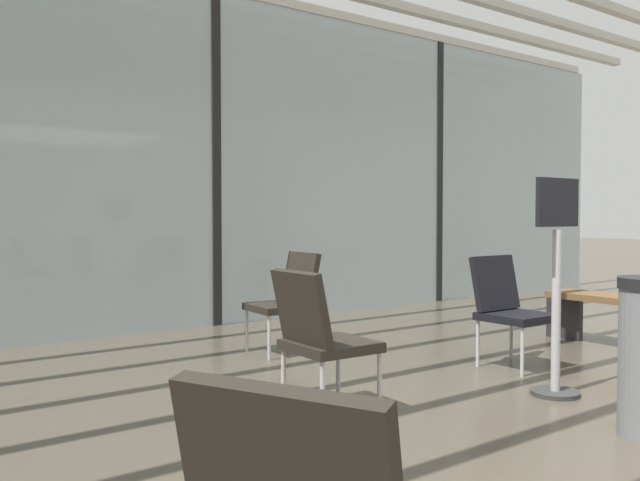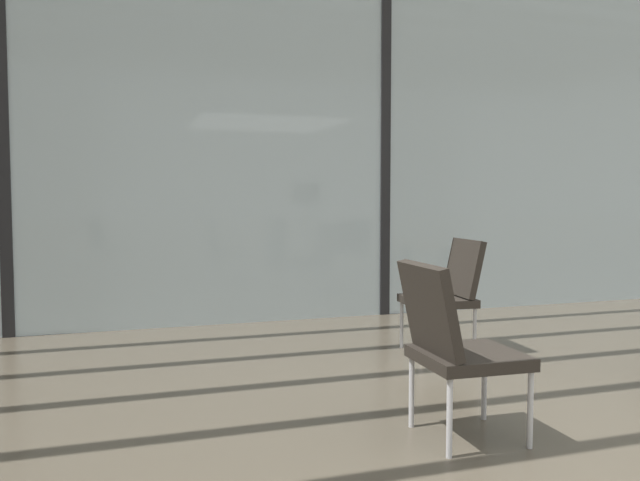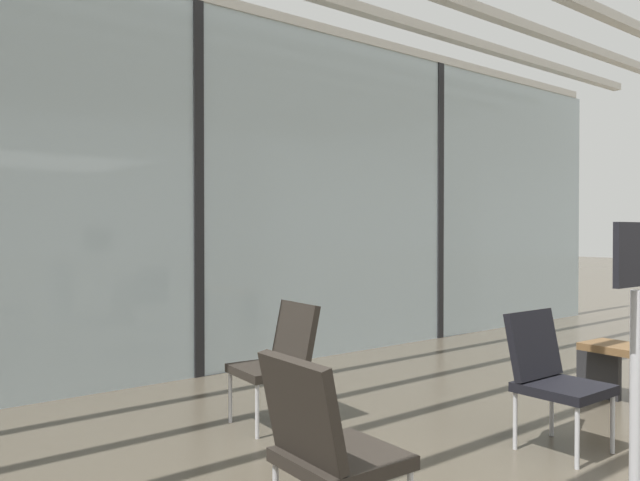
% 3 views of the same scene
% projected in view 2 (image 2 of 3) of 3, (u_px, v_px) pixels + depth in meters
% --- Properties ---
extents(glass_curtain_wall, '(14.00, 0.08, 3.59)m').
position_uv_depth(glass_curtain_wall, '(384.00, 138.00, 6.57)').
color(glass_curtain_wall, silver).
rests_on(glass_curtain_wall, ground).
extents(window_mullion_0, '(0.10, 0.12, 3.59)m').
position_uv_depth(window_mullion_0, '(3.00, 126.00, 5.47)').
color(window_mullion_0, black).
rests_on(window_mullion_0, ground).
extents(window_mullion_1, '(0.10, 0.12, 3.59)m').
position_uv_depth(window_mullion_1, '(384.00, 138.00, 6.57)').
color(window_mullion_1, black).
rests_on(window_mullion_1, ground).
extents(parked_airplane, '(13.62, 3.93, 3.93)m').
position_uv_depth(parked_airplane, '(282.00, 156.00, 11.77)').
color(parked_airplane, silver).
rests_on(parked_airplane, ground).
extents(lounge_chair_1, '(0.57, 0.53, 0.87)m').
position_uv_depth(lounge_chair_1, '(448.00, 288.00, 4.98)').
color(lounge_chair_1, '#28231E').
rests_on(lounge_chair_1, ground).
extents(lounge_chair_3, '(0.55, 0.50, 0.87)m').
position_uv_depth(lounge_chair_3, '(453.00, 340.00, 3.15)').
color(lounge_chair_3, '#28231E').
rests_on(lounge_chair_3, ground).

